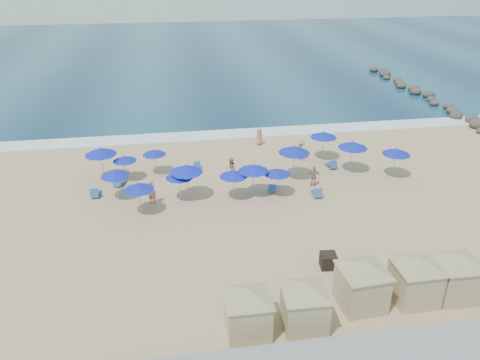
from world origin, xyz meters
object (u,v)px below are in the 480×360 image
object	(u,v)px
cabana_0	(248,305)
umbrella_7	(294,149)
umbrella_8	(277,172)
beachgoer_1	(231,169)
umbrella_11	(397,151)
umbrella_5	(186,169)
cabana_3	(416,273)
umbrella_13	(115,173)
rock_jetty	(420,93)
umbrella_3	(179,175)
trash_bin	(328,261)
beachgoer_0	(152,192)
beachgoer_3	(301,150)
umbrella_12	(253,168)
beachgoer_2	(314,176)
umbrella_0	(100,151)
umbrella_9	(324,134)
umbrella_2	(125,158)
cabana_1	(305,299)
beachgoer_4	(259,136)
cabana_4	(457,270)
umbrella_10	(353,145)
cabana_2	(363,278)
umbrella_4	(154,152)
umbrella_1	(139,187)
umbrella_6	(233,174)

from	to	relation	value
cabana_0	umbrella_7	bearing A→B (deg)	67.93
umbrella_8	beachgoer_1	world-z (taller)	umbrella_8
umbrella_11	umbrella_5	bearing A→B (deg)	-176.22
cabana_3	beachgoer_1	world-z (taller)	cabana_3
umbrella_7	umbrella_13	world-z (taller)	umbrella_7
rock_jetty	umbrella_3	size ratio (longest dim) A/B	11.95
trash_bin	beachgoer_0	world-z (taller)	beachgoer_0
beachgoer_3	umbrella_13	bearing A→B (deg)	98.14
umbrella_11	umbrella_12	xyz separation A→B (m)	(-11.21, -1.32, 0.05)
beachgoer_0	beachgoer_2	world-z (taller)	beachgoer_0
umbrella_13	trash_bin	bearing A→B (deg)	-39.77
rock_jetty	umbrella_7	distance (m)	28.70
umbrella_0	rock_jetty	bearing A→B (deg)	26.55
umbrella_9	beachgoer_2	world-z (taller)	umbrella_9
umbrella_9	beachgoer_0	distance (m)	15.03
umbrella_2	umbrella_9	size ratio (longest dim) A/B	0.82
umbrella_0	beachgoer_0	size ratio (longest dim) A/B	1.50
umbrella_13	cabana_1	bearing A→B (deg)	-56.21
umbrella_7	cabana_3	bearing A→B (deg)	-81.06
beachgoer_4	umbrella_2	bearing A→B (deg)	-3.71
cabana_0	cabana_4	world-z (taller)	cabana_4
cabana_1	umbrella_3	world-z (taller)	cabana_1
umbrella_2	beachgoer_4	xyz separation A→B (m)	(11.34, 5.52, -1.00)
umbrella_8	umbrella_10	size ratio (longest dim) A/B	0.82
cabana_2	umbrella_5	size ratio (longest dim) A/B	1.69
umbrella_11	beachgoer_2	bearing A→B (deg)	-175.34
cabana_1	umbrella_8	distance (m)	12.90
cabana_0	umbrella_13	bearing A→B (deg)	115.85
umbrella_2	umbrella_4	size ratio (longest dim) A/B	0.98
umbrella_3	umbrella_10	world-z (taller)	umbrella_10
cabana_3	umbrella_9	size ratio (longest dim) A/B	1.75
umbrella_4	umbrella_11	world-z (taller)	umbrella_11
umbrella_1	umbrella_9	xyz separation A→B (m)	(14.66, 6.80, 0.20)
cabana_3	beachgoer_1	bearing A→B (deg)	114.81
umbrella_1	beachgoer_4	distance (m)	14.86
umbrella_2	beachgoer_4	distance (m)	12.65
cabana_4	umbrella_8	world-z (taller)	cabana_4
umbrella_6	umbrella_12	distance (m)	1.47
trash_bin	beachgoer_3	xyz separation A→B (m)	(2.53, 14.52, 0.45)
umbrella_0	umbrella_7	distance (m)	14.37
beachgoer_1	beachgoer_4	bearing A→B (deg)	153.46
umbrella_8	umbrella_10	distance (m)	7.30
umbrella_3	umbrella_4	world-z (taller)	umbrella_3
umbrella_0	beachgoer_1	distance (m)	9.76
cabana_0	beachgoer_3	xyz separation A→B (m)	(7.72, 18.57, -0.64)
umbrella_12	beachgoer_0	bearing A→B (deg)	-179.48
beachgoer_0	beachgoer_1	world-z (taller)	beachgoer_0
rock_jetty	umbrella_4	size ratio (longest dim) A/B	12.81
rock_jetty	umbrella_11	distance (m)	24.47
umbrella_8	umbrella_10	world-z (taller)	umbrella_10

